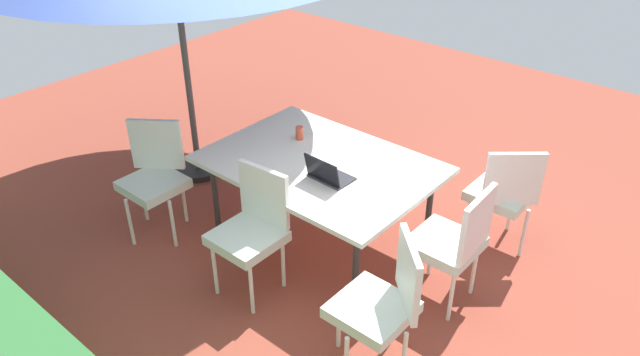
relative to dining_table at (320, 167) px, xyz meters
name	(u,v)px	position (x,y,z in m)	size (l,w,h in m)	color
ground_plane	(320,238)	(0.00, 0.00, -0.71)	(10.00, 10.00, 0.02)	brown
dining_table	(320,167)	(0.00, 0.00, 0.00)	(1.80, 1.28, 0.75)	silver
chair_northwest	(382,301)	(-1.19, 0.81, -0.15)	(0.59, 0.59, 0.98)	silver
chair_northeast	(154,174)	(1.14, 0.79, -0.15)	(0.58, 0.58, 0.98)	silver
chair_west	(454,240)	(-1.21, -0.03, -0.15)	(0.47, 0.46, 0.98)	silver
chair_southwest	(504,191)	(-1.20, -0.85, -0.15)	(0.58, 0.59, 0.98)	silver
chair_north	(252,227)	(-0.02, 0.78, -0.15)	(0.47, 0.48, 0.98)	silver
laptop	(328,175)	(-0.22, 0.17, 0.09)	(0.33, 0.25, 0.21)	#2D2D33
cup	(299,133)	(0.39, -0.19, 0.10)	(0.06, 0.06, 0.12)	#CC4C33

